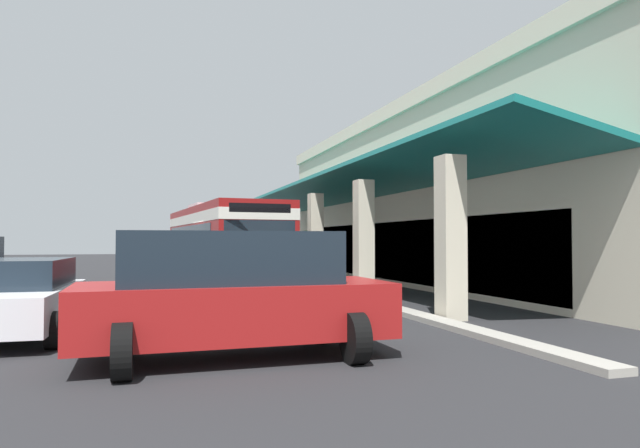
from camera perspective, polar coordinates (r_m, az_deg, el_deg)
The scene contains 8 objects.
ground at distance 22.98m, azimuth 11.04°, elevation -6.23°, with size 120.00×120.00×0.00m, color #262628.
curb_strip at distance 23.29m, azimuth -1.85°, elevation -6.05°, with size 32.81×0.50×0.12m, color #9E998E.
plaza_building at distance 27.43m, azimuth 17.97°, elevation 2.41°, with size 27.64×15.72×7.50m.
transit_bus at distance 22.45m, azimuth -10.04°, elevation -1.61°, with size 11.39×3.56×3.34m.
parked_suv_red at distance 8.90m, azimuth -8.86°, elevation -6.91°, with size 2.76×4.83×1.97m.
parked_sedan_white at distance 12.25m, azimuth -28.32°, elevation -6.54°, with size 4.47×2.14×1.47m.
pedestrian at distance 10.87m, azimuth -1.84°, elevation -6.20°, with size 0.46×0.57×1.73m.
potted_palm at distance 27.86m, azimuth -1.85°, elevation -4.36°, with size 1.88×1.98×2.35m.
Camera 1 is at (20.22, -2.77, 1.83)m, focal length 31.44 mm.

